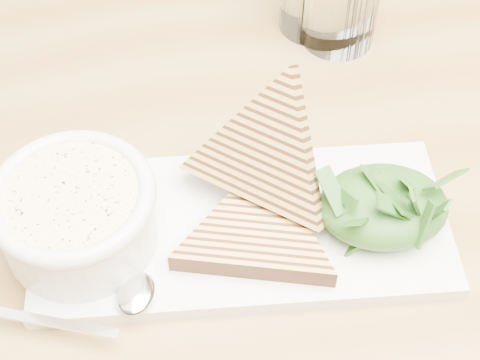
{
  "coord_description": "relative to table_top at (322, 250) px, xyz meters",
  "views": [
    {
      "loc": [
        -0.11,
        -0.19,
        1.29
      ],
      "look_at": [
        -0.09,
        0.2,
        0.8
      ],
      "focal_mm": 55.0,
      "sensor_mm": 36.0,
      "label": 1
    }
  ],
  "objects": [
    {
      "name": "platter",
      "position": [
        -0.07,
        0.01,
        0.03
      ],
      "size": [
        0.36,
        0.16,
        0.02
      ],
      "primitive_type": "cube",
      "rotation": [
        0.0,
        0.0,
        0.01
      ],
      "color": "white",
      "rests_on": "table_top"
    },
    {
      "name": "spoon_handle",
      "position": [
        -0.22,
        -0.08,
        0.04
      ],
      "size": [
        0.1,
        0.03,
        0.0
      ],
      "primitive_type": "cube",
      "rotation": [
        0.0,
        0.0,
        -0.27
      ],
      "color": "silver",
      "rests_on": "platter"
    },
    {
      "name": "soup_bowl",
      "position": [
        -0.21,
        0.01,
        0.06
      ],
      "size": [
        0.13,
        0.13,
        0.05
      ],
      "primitive_type": "cylinder",
      "color": "white",
      "rests_on": "platter"
    },
    {
      "name": "sandwich_flat",
      "position": [
        -0.06,
        -0.01,
        0.05
      ],
      "size": [
        0.18,
        0.18,
        0.02
      ],
      "primitive_type": null,
      "rotation": [
        0.0,
        0.0,
        -0.19
      ],
      "color": "tan",
      "rests_on": "platter"
    },
    {
      "name": "table_top",
      "position": [
        0.0,
        0.0,
        0.0
      ],
      "size": [
        1.34,
        0.97,
        0.04
      ],
      "primitive_type": "cube",
      "rotation": [
        0.0,
        0.0,
        0.11
      ],
      "color": "olive",
      "rests_on": "ground"
    },
    {
      "name": "sandwich_lean",
      "position": [
        -0.05,
        0.04,
        0.09
      ],
      "size": [
        0.22,
        0.22,
        0.18
      ],
      "primitive_type": null,
      "rotation": [
        0.95,
        0.0,
        -0.6
      ],
      "color": "tan",
      "rests_on": "sandwich_flat"
    },
    {
      "name": "spoon_bowl",
      "position": [
        -0.16,
        -0.06,
        0.04
      ],
      "size": [
        0.04,
        0.05,
        0.01
      ],
      "primitive_type": "ellipsoid",
      "rotation": [
        0.0,
        0.0,
        -0.27
      ],
      "color": "silver",
      "rests_on": "platter"
    },
    {
      "name": "bowl_rim",
      "position": [
        -0.21,
        0.01,
        0.09
      ],
      "size": [
        0.14,
        0.14,
        0.01
      ],
      "primitive_type": "torus",
      "color": "white",
      "rests_on": "soup_bowl"
    },
    {
      "name": "soup",
      "position": [
        -0.21,
        0.01,
        0.09
      ],
      "size": [
        0.11,
        0.11,
        0.01
      ],
      "primitive_type": "cylinder",
      "color": "beige",
      "rests_on": "soup_bowl"
    },
    {
      "name": "arugula_pile",
      "position": [
        0.05,
        0.0,
        0.06
      ],
      "size": [
        0.11,
        0.1,
        0.05
      ],
      "primitive_type": null,
      "color": "#34671D",
      "rests_on": "platter"
    },
    {
      "name": "salad_base",
      "position": [
        0.05,
        0.0,
        0.06
      ],
      "size": [
        0.11,
        0.09,
        0.04
      ],
      "primitive_type": "ellipsoid",
      "color": "#1B4718",
      "rests_on": "platter"
    }
  ]
}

